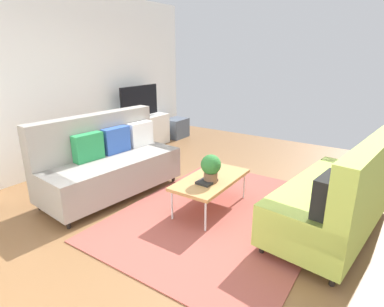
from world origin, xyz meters
TOP-DOWN VIEW (x-y plane):
  - ground_plane at (0.00, 0.00)m, footprint 7.68×7.68m
  - wall_far at (0.00, 2.80)m, footprint 6.40×0.12m
  - area_rug at (0.05, -0.29)m, footprint 2.90×2.20m
  - couch_beige at (-0.28, 1.33)m, footprint 1.98×1.03m
  - couch_green at (0.38, -1.51)m, footprint 1.99×1.08m
  - coffee_table at (0.10, -0.09)m, footprint 1.10×0.56m
  - tv_console at (1.58, 2.46)m, footprint 1.40×0.44m
  - tv at (1.58, 2.44)m, footprint 1.00×0.20m
  - storage_trunk at (2.68, 2.36)m, footprint 0.52×0.40m
  - potted_plant at (0.00, -0.14)m, footprint 0.24×0.24m
  - table_book_0 at (-0.05, -0.12)m, footprint 0.25×0.19m
  - vase_0 at (1.00, 2.51)m, footprint 0.11×0.11m
  - vase_1 at (1.16, 2.51)m, footprint 0.12×0.12m
  - bottle_0 at (1.34, 2.42)m, footprint 0.06×0.06m

SIDE VIEW (x-z plane):
  - ground_plane at x=0.00m, z-range 0.00..0.00m
  - area_rug at x=0.05m, z-range 0.00..0.01m
  - storage_trunk at x=2.68m, z-range 0.00..0.44m
  - tv_console at x=1.58m, z-range 0.00..0.64m
  - coffee_table at x=0.10m, z-range 0.18..0.60m
  - table_book_0 at x=-0.05m, z-range 0.42..0.45m
  - couch_green at x=0.38m, z-range -0.11..0.99m
  - couch_beige at x=-0.28m, z-range -0.10..1.00m
  - potted_plant at x=0.00m, z-range 0.44..0.78m
  - vase_0 at x=1.00m, z-range 0.64..0.79m
  - vase_1 at x=1.16m, z-range 0.64..0.79m
  - bottle_0 at x=1.34m, z-range 0.64..0.80m
  - tv at x=1.58m, z-range 0.63..1.27m
  - wall_far at x=0.00m, z-range 0.00..2.90m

